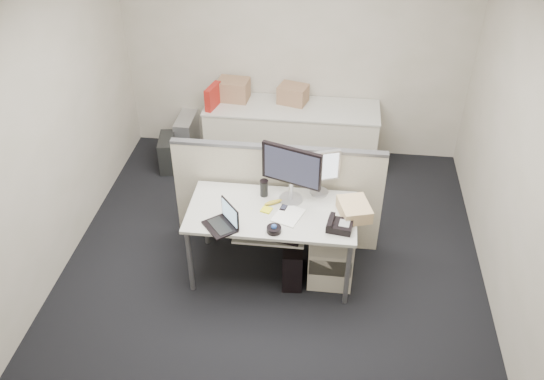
# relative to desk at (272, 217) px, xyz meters

# --- Properties ---
(floor) EXTENTS (4.00, 4.50, 0.01)m
(floor) POSITION_rel_desk_xyz_m (0.00, 0.00, -0.67)
(floor) COLOR black
(floor) RESTS_ON ground
(wall_back) EXTENTS (4.00, 0.02, 2.70)m
(wall_back) POSITION_rel_desk_xyz_m (0.00, 2.25, 0.69)
(wall_back) COLOR beige
(wall_back) RESTS_ON ground
(wall_left) EXTENTS (0.02, 4.50, 2.70)m
(wall_left) POSITION_rel_desk_xyz_m (-2.00, 0.00, 0.69)
(wall_left) COLOR beige
(wall_left) RESTS_ON ground
(wall_right) EXTENTS (0.02, 4.50, 2.70)m
(wall_right) POSITION_rel_desk_xyz_m (2.00, 0.00, 0.69)
(wall_right) COLOR beige
(wall_right) RESTS_ON ground
(desk) EXTENTS (1.50, 0.75, 0.73)m
(desk) POSITION_rel_desk_xyz_m (0.00, 0.00, 0.00)
(desk) COLOR beige
(desk) RESTS_ON floor
(keyboard_tray) EXTENTS (0.62, 0.32, 0.02)m
(keyboard_tray) POSITION_rel_desk_xyz_m (0.00, -0.18, -0.04)
(keyboard_tray) COLOR beige
(keyboard_tray) RESTS_ON desk
(drawer_pedestal) EXTENTS (0.40, 0.55, 0.65)m
(drawer_pedestal) POSITION_rel_desk_xyz_m (0.55, 0.05, -0.34)
(drawer_pedestal) COLOR beige
(drawer_pedestal) RESTS_ON floor
(cubicle_partition) EXTENTS (2.00, 0.06, 1.10)m
(cubicle_partition) POSITION_rel_desk_xyz_m (0.00, 0.45, -0.11)
(cubicle_partition) COLOR beige
(cubicle_partition) RESTS_ON floor
(back_counter) EXTENTS (2.00, 0.60, 0.72)m
(back_counter) POSITION_rel_desk_xyz_m (0.00, 1.93, -0.30)
(back_counter) COLOR beige
(back_counter) RESTS_ON floor
(monitor_main) EXTENTS (0.60, 0.38, 0.56)m
(monitor_main) POSITION_rel_desk_xyz_m (0.15, 0.18, 0.34)
(monitor_main) COLOR black
(monitor_main) RESTS_ON desk
(monitor_small) EXTENTS (0.40, 0.29, 0.44)m
(monitor_small) POSITION_rel_desk_xyz_m (0.40, 0.32, 0.29)
(monitor_small) COLOR #B7B7BC
(monitor_small) RESTS_ON desk
(laptop) EXTENTS (0.34, 0.35, 0.21)m
(laptop) POSITION_rel_desk_xyz_m (-0.42, -0.28, 0.17)
(laptop) COLOR black
(laptop) RESTS_ON desk
(trackball) EXTENTS (0.16, 0.16, 0.05)m
(trackball) POSITION_rel_desk_xyz_m (0.05, -0.28, 0.09)
(trackball) COLOR black
(trackball) RESTS_ON desk
(desk_phone) EXTENTS (0.24, 0.20, 0.07)m
(desk_phone) POSITION_rel_desk_xyz_m (0.60, -0.18, 0.10)
(desk_phone) COLOR black
(desk_phone) RESTS_ON desk
(paper_stack) EXTENTS (0.30, 0.34, 0.01)m
(paper_stack) POSITION_rel_desk_xyz_m (0.15, -0.05, 0.07)
(paper_stack) COLOR white
(paper_stack) RESTS_ON desk
(sticky_pad) EXTENTS (0.11, 0.11, 0.01)m
(sticky_pad) POSITION_rel_desk_xyz_m (-0.05, 0.00, 0.07)
(sticky_pad) COLOR #FFFB1B
(sticky_pad) RESTS_ON desk
(travel_mug) EXTENTS (0.07, 0.07, 0.15)m
(travel_mug) POSITION_rel_desk_xyz_m (-0.10, 0.22, 0.14)
(travel_mug) COLOR black
(travel_mug) RESTS_ON desk
(banana) EXTENTS (0.17, 0.12, 0.04)m
(banana) POSITION_rel_desk_xyz_m (0.00, 0.10, 0.08)
(banana) COLOR gold
(banana) RESTS_ON desk
(cellphone) EXTENTS (0.08, 0.11, 0.01)m
(cellphone) POSITION_rel_desk_xyz_m (0.10, 0.05, 0.07)
(cellphone) COLOR black
(cellphone) RESTS_ON desk
(manila_folders) EXTENTS (0.33, 0.37, 0.12)m
(manila_folders) POSITION_rel_desk_xyz_m (0.72, 0.03, 0.12)
(manila_folders) COLOR #E5BF7C
(manila_folders) RESTS_ON desk
(keyboard) EXTENTS (0.48, 0.24, 0.03)m
(keyboard) POSITION_rel_desk_xyz_m (0.05, -0.22, -0.02)
(keyboard) COLOR black
(keyboard) RESTS_ON keyboard_tray
(pc_tower_desk) EXTENTS (0.21, 0.46, 0.42)m
(pc_tower_desk) POSITION_rel_desk_xyz_m (0.20, -0.05, -0.45)
(pc_tower_desk) COLOR black
(pc_tower_desk) RESTS_ON floor
(pc_tower_spare_dark) EXTENTS (0.24, 0.45, 0.40)m
(pc_tower_spare_dark) POSITION_rel_desk_xyz_m (-1.45, 1.63, -0.47)
(pc_tower_spare_dark) COLOR black
(pc_tower_spare_dark) RESTS_ON floor
(pc_tower_spare_silver) EXTENTS (0.21, 0.50, 0.47)m
(pc_tower_spare_silver) POSITION_rel_desk_xyz_m (-1.30, 2.03, -0.43)
(pc_tower_spare_silver) COLOR #B7B7BC
(pc_tower_spare_silver) RESTS_ON floor
(cardboard_box_left) EXTENTS (0.37, 0.29, 0.26)m
(cardboard_box_left) POSITION_rel_desk_xyz_m (-0.70, 2.05, 0.19)
(cardboard_box_left) COLOR #936F52
(cardboard_box_left) RESTS_ON back_counter
(cardboard_box_right) EXTENTS (0.37, 0.32, 0.23)m
(cardboard_box_right) POSITION_rel_desk_xyz_m (0.00, 2.05, 0.17)
(cardboard_box_right) COLOR #936F52
(cardboard_box_right) RESTS_ON back_counter
(red_binder) EXTENTS (0.14, 0.31, 0.28)m
(red_binder) POSITION_rel_desk_xyz_m (-0.90, 1.83, 0.20)
(red_binder) COLOR #A81D15
(red_binder) RESTS_ON back_counter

